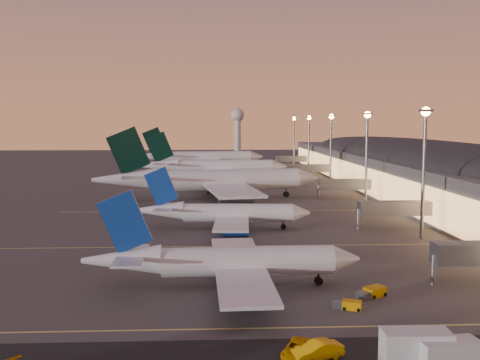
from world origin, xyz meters
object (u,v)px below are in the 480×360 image
airliner_narrow_north (223,213)px  service_van_d (298,349)px  airliner_wide_mid (213,167)px  catering_truck_b (452,359)px  airliner_wide_near (210,181)px  service_van_f (317,351)px  baggage_tug_b (372,292)px  baggage_tug_a (348,305)px  airliner_narrow_south (224,262)px  catering_truck_a (420,352)px  radar_tower (238,124)px  airliner_wide_far (200,157)px

airliner_narrow_north → service_van_d: bearing=-80.9°
airliner_wide_mid → catering_truck_b: bearing=-82.3°
airliner_wide_near → service_van_f: 110.21m
baggage_tug_b → baggage_tug_a: bearing=-164.5°
airliner_narrow_south → catering_truck_a: (17.69, -26.12, -1.78)m
airliner_narrow_south → service_van_f: size_ratio=7.28×
airliner_wide_mid → radar_tower: 149.21m
airliner_wide_near → baggage_tug_a: airliner_wide_near is taller
airliner_wide_near → radar_tower: bearing=76.5°
airliner_narrow_south → catering_truck_b: (20.23, -27.28, -1.99)m
catering_truck_b → service_van_f: catering_truck_b is taller
airliner_narrow_north → airliner_wide_near: bearing=97.2°
airliner_narrow_north → baggage_tug_a: size_ratio=10.04×
baggage_tug_a → service_van_d: service_van_d is taller
radar_tower → airliner_narrow_south: bearing=-92.7°
service_van_f → airliner_wide_far: bearing=162.7°
airliner_narrow_north → airliner_wide_far: size_ratio=0.58×
airliner_wide_near → catering_truck_a: 114.24m
airliner_narrow_south → radar_tower: radar_tower is taller
radar_tower → service_van_f: size_ratio=6.11×
airliner_wide_near → service_van_d: bearing=-93.7°
airliner_narrow_south → baggage_tug_a: size_ratio=10.27×
airliner_wide_far → service_van_d: airliner_wide_far is taller
airliner_wide_mid → catering_truck_a: 169.75m
airliner_wide_mid → airliner_narrow_south: bearing=-88.9°
airliner_narrow_north → catering_truck_a: bearing=-72.3°
baggage_tug_b → catering_truck_b: (0.77, -22.27, 1.02)m
airliner_wide_near → baggage_tug_b: 94.02m
airliner_wide_near → radar_tower: radar_tower is taller
baggage_tug_a → catering_truck_a: bearing=-62.3°
airliner_narrow_south → catering_truck_a: 31.60m
airliner_narrow_north → radar_tower: size_ratio=1.17×
airliner_wide_near → catering_truck_a: size_ratio=9.86×
baggage_tug_a → airliner_wide_near: bearing=119.9°
airliner_wide_far → baggage_tug_b: (28.63, -202.18, -4.78)m
airliner_wide_near → baggage_tug_b: size_ratio=15.29×
airliner_wide_far → catering_truck_b: bearing=-89.4°
airliner_wide_near → baggage_tug_a: size_ratio=18.07×
airliner_narrow_north → baggage_tug_a: (14.86, -50.36, -3.02)m
baggage_tug_a → catering_truck_a: size_ratio=0.55×
catering_truck_b → airliner_narrow_north: bearing=99.1°
service_van_d → service_van_f: bearing=-1.6°
radar_tower → service_van_d: size_ratio=6.33×
airliner_wide_near → airliner_wide_far: bearing=84.4°
airliner_wide_near → catering_truck_b: (23.07, -113.47, -4.03)m
airliner_narrow_north → baggage_tug_b: airliner_narrow_north is taller
catering_truck_b → service_van_f: (-11.55, 3.96, -0.72)m
airliner_narrow_south → airliner_narrow_north: (0.33, 40.91, -0.08)m
baggage_tug_a → baggage_tug_b: size_ratio=0.85×
catering_truck_a → airliner_narrow_north: bearing=106.2°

